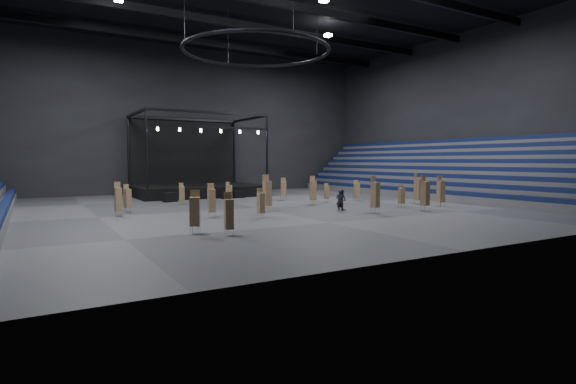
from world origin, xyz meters
TOP-DOWN VIEW (x-y plane):
  - floor at (0.00, 0.00)m, footprint 50.00×50.00m
  - wall_back at (0.00, 21.00)m, footprint 50.00×0.20m
  - wall_front at (0.00, -21.00)m, footprint 50.00×0.20m
  - wall_right at (25.00, 0.00)m, footprint 0.20×42.00m
  - bleachers_right at (22.94, 0.00)m, footprint 7.20×40.00m
  - stage at (0.00, 16.24)m, footprint 14.00×10.00m
  - truss_ring at (-0.00, 0.00)m, footprint 12.30×12.30m
  - flight_case_left at (-4.88, 9.18)m, footprint 1.51×1.17m
  - flight_case_mid at (1.24, 9.65)m, footprint 1.25×0.85m
  - flight_case_right at (2.80, 10.06)m, footprint 1.25×0.81m
  - chair_stack_0 at (14.00, -4.59)m, footprint 0.67×0.67m
  - chair_stack_1 at (-10.12, 1.87)m, footprint 0.56×0.56m
  - chair_stack_2 at (5.69, 0.06)m, footprint 0.60×0.60m
  - chair_stack_3 at (-4.74, 5.71)m, footprint 0.42×0.42m
  - chair_stack_4 at (11.51, 1.08)m, footprint 0.59×0.59m
  - chair_stack_5 at (7.95, 1.15)m, footprint 0.53×0.53m
  - chair_stack_6 at (6.13, -7.86)m, footprint 0.59×0.59m
  - chair_stack_7 at (-0.57, -2.97)m, footprint 0.55×0.55m
  - chair_stack_8 at (0.05, 6.27)m, footprint 0.56×0.56m
  - chair_stack_9 at (5.47, 5.14)m, footprint 0.67×0.67m
  - chair_stack_10 at (10.46, -8.79)m, footprint 0.58×0.58m
  - chair_stack_11 at (-5.67, -4.40)m, footprint 0.55×0.55m
  - chair_stack_12 at (-2.74, -6.20)m, footprint 0.45×0.45m
  - chair_stack_13 at (-7.51, -11.99)m, footprint 0.50×0.50m
  - chair_stack_14 at (-8.87, -10.47)m, footprint 0.69×0.69m
  - chair_stack_15 at (10.71, -5.94)m, footprint 0.49×0.49m
  - chair_stack_16 at (14.00, -7.26)m, footprint 0.59×0.59m
  - chair_stack_17 at (-11.14, -0.21)m, footprint 0.47×0.47m
  - man_center at (4.67, -5.36)m, footprint 0.69×0.54m
  - crew_member at (5.35, -4.72)m, footprint 0.71×0.86m

SIDE VIEW (x-z plane):
  - floor at x=0.00m, z-range 0.00..0.00m
  - flight_case_mid at x=1.24m, z-range 0.00..0.76m
  - flight_case_right at x=2.80m, z-range 0.00..0.77m
  - flight_case_left at x=-4.88m, z-range 0.00..0.90m
  - crew_member at x=5.35m, z-range 0.00..1.63m
  - man_center at x=4.67m, z-range 0.00..1.65m
  - chair_stack_5 at x=7.95m, z-range 0.06..1.90m
  - chair_stack_8 at x=0.05m, z-range 0.07..2.01m
  - chair_stack_15 at x=10.71m, z-range 0.06..2.03m
  - chair_stack_3 at x=-4.74m, z-range 0.05..2.05m
  - chair_stack_12 at x=-2.74m, z-range 0.04..2.12m
  - chair_stack_4 at x=11.51m, z-range 0.08..2.14m
  - chair_stack_1 at x=-10.12m, z-range 0.05..2.23m
  - chair_stack_13 at x=-7.51m, z-range 0.03..2.36m
  - chair_stack_9 at x=5.47m, z-range 0.07..2.34m
  - chair_stack_11 at x=-5.67m, z-range 0.05..2.46m
  - chair_stack_17 at x=-11.14m, z-range 0.02..2.50m
  - chair_stack_14 at x=-8.87m, z-range 0.07..2.46m
  - chair_stack_2 at x=5.69m, z-range 0.04..2.65m
  - chair_stack_16 at x=14.00m, z-range 0.04..2.73m
  - chair_stack_6 at x=6.13m, z-range 0.02..2.86m
  - chair_stack_10 at x=10.46m, z-range 0.03..2.86m
  - stage at x=0.00m, z-range -3.15..6.05m
  - chair_stack_0 at x=14.00m, z-range 0.03..2.89m
  - chair_stack_7 at x=-0.57m, z-range 0.03..2.94m
  - bleachers_right at x=22.94m, z-range -1.47..4.93m
  - wall_back at x=0.00m, z-range 0.00..18.00m
  - wall_front at x=0.00m, z-range 0.00..18.00m
  - wall_right at x=25.00m, z-range 0.00..18.00m
  - truss_ring at x=0.00m, z-range 10.43..15.58m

